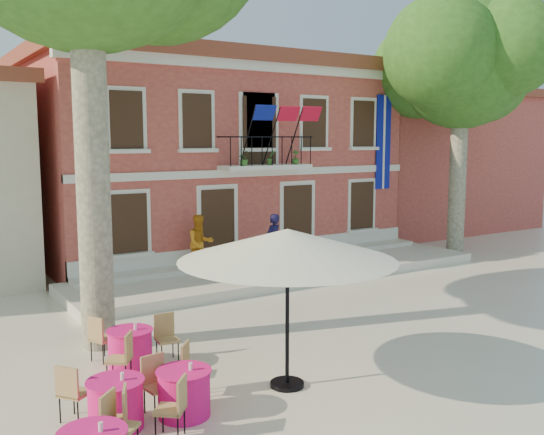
{
  "coord_description": "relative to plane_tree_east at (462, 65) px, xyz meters",
  "views": [
    {
      "loc": [
        -8.68,
        -11.66,
        4.46
      ],
      "look_at": [
        0.95,
        3.5,
        2.1
      ],
      "focal_mm": 40.0,
      "sensor_mm": 36.0,
      "label": 1
    }
  ],
  "objects": [
    {
      "name": "ground",
      "position": [
        -9.86,
        -4.19,
        -7.21
      ],
      "size": [
        90.0,
        90.0,
        0.0
      ],
      "primitive_type": "plane",
      "color": "beige",
      "rests_on": "ground"
    },
    {
      "name": "main_building",
      "position": [
        -7.86,
        5.8,
        -3.42
      ],
      "size": [
        13.5,
        9.59,
        7.5
      ],
      "color": "#CA5A49",
      "rests_on": "ground"
    },
    {
      "name": "neighbor_east",
      "position": [
        4.14,
        6.81,
        -3.99
      ],
      "size": [
        9.4,
        9.4,
        6.4
      ],
      "color": "#CA5A49",
      "rests_on": "ground"
    },
    {
      "name": "terrace",
      "position": [
        -7.86,
        0.21,
        -7.06
      ],
      "size": [
        14.0,
        3.4,
        0.3
      ],
      "primitive_type": "cube",
      "color": "silver",
      "rests_on": "ground"
    },
    {
      "name": "plane_tree_east",
      "position": [
        0.0,
        0.0,
        0.0
      ],
      "size": [
        4.98,
        4.98,
        9.78
      ],
      "color": "#A59E84",
      "rests_on": "ground"
    },
    {
      "name": "patio_umbrella",
      "position": [
        -12.7,
        -7.16,
        -4.61
      ],
      "size": [
        3.88,
        3.88,
        2.89
      ],
      "color": "black",
      "rests_on": "ground"
    },
    {
      "name": "pedestrian_navy",
      "position": [
        -8.3,
        0.2,
        -6.02
      ],
      "size": [
        0.76,
        0.64,
        1.78
      ],
      "primitive_type": "imported",
      "rotation": [
        0.0,
        0.0,
        3.52
      ],
      "color": "#121035",
      "rests_on": "terrace"
    },
    {
      "name": "pedestrian_orange",
      "position": [
        -10.45,
        1.1,
        -6.01
      ],
      "size": [
        0.92,
        0.74,
        1.8
      ],
      "primitive_type": "imported",
      "rotation": [
        0.0,
        0.0,
        -0.07
      ],
      "color": "orange",
      "rests_on": "terrace"
    },
    {
      "name": "cafe_table_0",
      "position": [
        -15.82,
        -7.06,
        -6.78
      ],
      "size": [
        1.73,
        1.86,
        0.95
      ],
      "color": "#F11664",
      "rests_on": "ground"
    },
    {
      "name": "cafe_table_1",
      "position": [
        -14.76,
        -7.25,
        -6.79
      ],
      "size": [
        1.56,
        1.73,
        0.95
      ],
      "color": "#F11664",
      "rests_on": "ground"
    },
    {
      "name": "cafe_table_3",
      "position": [
        -14.79,
        -4.79,
        -6.78
      ],
      "size": [
        1.69,
        1.87,
        0.95
      ],
      "color": "#F11664",
      "rests_on": "ground"
    }
  ]
}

